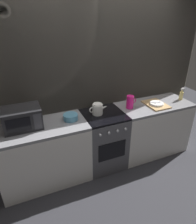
# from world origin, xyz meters

# --- Properties ---
(ground_plane) EXTENTS (8.00, 8.00, 0.00)m
(ground_plane) POSITION_xyz_m (0.00, 0.00, 0.00)
(ground_plane) COLOR #2D2D33
(back_wall) EXTENTS (3.60, 0.05, 2.40)m
(back_wall) POSITION_xyz_m (0.00, 0.32, 1.20)
(back_wall) COLOR #A39989
(back_wall) RESTS_ON ground_plane
(counter_left) EXTENTS (1.20, 0.60, 0.90)m
(counter_left) POSITION_xyz_m (-0.90, 0.00, 0.45)
(counter_left) COLOR silver
(counter_left) RESTS_ON ground_plane
(stove_unit) EXTENTS (0.60, 0.63, 0.90)m
(stove_unit) POSITION_xyz_m (-0.00, -0.00, 0.45)
(stove_unit) COLOR #4C4C51
(stove_unit) RESTS_ON ground_plane
(counter_right) EXTENTS (1.20, 0.60, 0.90)m
(counter_right) POSITION_xyz_m (0.90, 0.00, 0.45)
(counter_right) COLOR silver
(counter_right) RESTS_ON ground_plane
(microwave) EXTENTS (0.46, 0.35, 0.27)m
(microwave) POSITION_xyz_m (-1.10, 0.07, 1.04)
(microwave) COLOR black
(microwave) RESTS_ON counter_left
(kettle) EXTENTS (0.28, 0.15, 0.17)m
(kettle) POSITION_xyz_m (-0.08, 0.03, 0.98)
(kettle) COLOR white
(kettle) RESTS_ON stove_unit
(mixing_bowl) EXTENTS (0.20, 0.20, 0.08)m
(mixing_bowl) POSITION_xyz_m (-0.49, 0.03, 0.94)
(mixing_bowl) COLOR teal
(mixing_bowl) RESTS_ON counter_left
(pitcher) EXTENTS (0.16, 0.11, 0.20)m
(pitcher) POSITION_xyz_m (0.45, 0.03, 1.00)
(pitcher) COLOR #E5197A
(pitcher) RESTS_ON counter_right
(dish_pile) EXTENTS (0.30, 0.40, 0.06)m
(dish_pile) POSITION_xyz_m (0.89, -0.05, 0.92)
(dish_pile) COLOR tan
(dish_pile) RESTS_ON counter_right
(spray_bottle) EXTENTS (0.08, 0.06, 0.20)m
(spray_bottle) POSITION_xyz_m (1.41, -0.02, 0.98)
(spray_bottle) COLOR #E5CC72
(spray_bottle) RESTS_ON counter_right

